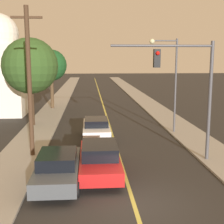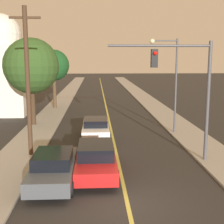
# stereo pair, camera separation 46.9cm
# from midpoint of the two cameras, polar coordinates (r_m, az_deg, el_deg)

# --- Properties ---
(ground_plane) EXTENTS (200.00, 200.00, 0.00)m
(ground_plane) POSITION_cam_midpoint_polar(r_m,az_deg,el_deg) (12.12, 4.01, -16.49)
(ground_plane) COLOR #2D2B28
(road_surface) EXTENTS (8.30, 80.00, 0.01)m
(road_surface) POSITION_cam_midpoint_polar(r_m,az_deg,el_deg) (47.10, -1.33, 3.29)
(road_surface) COLOR #2D2B28
(road_surface) RESTS_ON ground
(sidewalk_left) EXTENTS (2.50, 80.00, 0.12)m
(sidewalk_left) POSITION_cam_midpoint_polar(r_m,az_deg,el_deg) (47.25, -7.90, 3.29)
(sidewalk_left) COLOR #9E998E
(sidewalk_left) RESTS_ON ground
(sidewalk_right) EXTENTS (2.50, 80.00, 0.12)m
(sidewalk_right) POSITION_cam_midpoint_polar(r_m,az_deg,el_deg) (47.56, 5.20, 3.38)
(sidewalk_right) COLOR #9E998E
(sidewalk_right) RESTS_ON ground
(car_near_lane_front) EXTENTS (1.95, 5.17, 1.47)m
(car_near_lane_front) POSITION_cam_midpoint_polar(r_m,az_deg,el_deg) (14.80, -2.04, -8.32)
(car_near_lane_front) COLOR red
(car_near_lane_front) RESTS_ON ground
(car_near_lane_second) EXTENTS (1.84, 4.49, 1.45)m
(car_near_lane_second) POSITION_cam_midpoint_polar(r_m,az_deg,el_deg) (20.75, -2.35, -2.99)
(car_near_lane_second) COLOR white
(car_near_lane_second) RESTS_ON ground
(car_outer_lane_front) EXTENTS (1.91, 4.73, 1.42)m
(car_outer_lane_front) POSITION_cam_midpoint_polar(r_m,az_deg,el_deg) (13.88, -9.63, -9.84)
(car_outer_lane_front) COLOR #474C51
(car_outer_lane_front) RESTS_ON ground
(traffic_signal_mast) EXTENTS (5.18, 0.42, 6.10)m
(traffic_signal_mast) POSITION_cam_midpoint_polar(r_m,az_deg,el_deg) (16.15, 14.06, 5.69)
(traffic_signal_mast) COLOR #47474C
(traffic_signal_mast) RESTS_ON ground
(streetlamp_right) EXTENTS (1.99, 0.36, 6.58)m
(streetlamp_right) POSITION_cam_midpoint_polar(r_m,az_deg,el_deg) (22.32, 11.04, 7.17)
(streetlamp_right) COLOR #47474C
(streetlamp_right) RESTS_ON ground
(utility_pole_left) EXTENTS (1.60, 0.24, 7.90)m
(utility_pole_left) POSITION_cam_midpoint_polar(r_m,az_deg,el_deg) (17.15, -14.42, 5.73)
(utility_pole_left) COLOR #422D1E
(utility_pole_left) RESTS_ON ground
(tree_left_near) EXTENTS (4.32, 4.32, 6.82)m
(tree_left_near) POSITION_cam_midpoint_polar(r_m,az_deg,el_deg) (25.22, -14.02, 8.17)
(tree_left_near) COLOR #3D2B1C
(tree_left_near) RESTS_ON ground
(tree_left_far) EXTENTS (3.24, 3.24, 6.14)m
(tree_left_far) POSITION_cam_midpoint_polar(r_m,az_deg,el_deg) (33.58, -10.21, 8.37)
(tree_left_far) COLOR #4C3823
(tree_left_far) RESTS_ON ground
(domed_building_left) EXTENTS (4.58, 4.58, 9.46)m
(domed_building_left) POSITION_cam_midpoint_polar(r_m,az_deg,el_deg) (31.62, -18.91, 7.66)
(domed_building_left) COLOR silver
(domed_building_left) RESTS_ON ground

